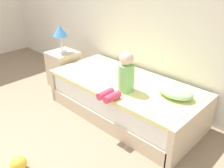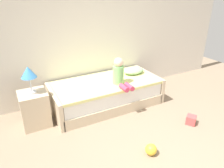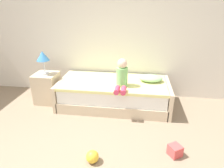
% 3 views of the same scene
% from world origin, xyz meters
% --- Properties ---
extents(wall_rear, '(7.20, 0.10, 2.90)m').
position_xyz_m(wall_rear, '(0.00, 2.60, 1.45)').
color(wall_rear, silver).
rests_on(wall_rear, ground).
extents(bed, '(2.11, 1.00, 0.50)m').
position_xyz_m(bed, '(0.25, 2.00, 0.25)').
color(bed, beige).
rests_on(bed, ground).
extents(nightstand, '(0.44, 0.44, 0.60)m').
position_xyz_m(nightstand, '(-1.10, 1.96, 0.30)').
color(nightstand, beige).
rests_on(nightstand, ground).
extents(table_lamp, '(0.24, 0.24, 0.45)m').
position_xyz_m(table_lamp, '(-1.10, 1.96, 0.94)').
color(table_lamp, silver).
rests_on(table_lamp, nightstand).
extents(child_figure, '(0.20, 0.51, 0.50)m').
position_xyz_m(child_figure, '(0.42, 1.77, 0.70)').
color(child_figure, '#7FC672').
rests_on(child_figure, bed).
extents(pillow, '(0.44, 0.30, 0.13)m').
position_xyz_m(pillow, '(0.94, 2.10, 0.56)').
color(pillow, '#99CC8C').
rests_on(pillow, bed).
extents(toy_ball, '(0.17, 0.17, 0.17)m').
position_xyz_m(toy_ball, '(0.17, 0.45, 0.08)').
color(toy_ball, yellow).
rests_on(toy_ball, ground).
extents(toy_block, '(0.21, 0.21, 0.15)m').
position_xyz_m(toy_block, '(1.24, 0.72, 0.08)').
color(toy_block, '#E54C4C').
rests_on(toy_block, ground).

